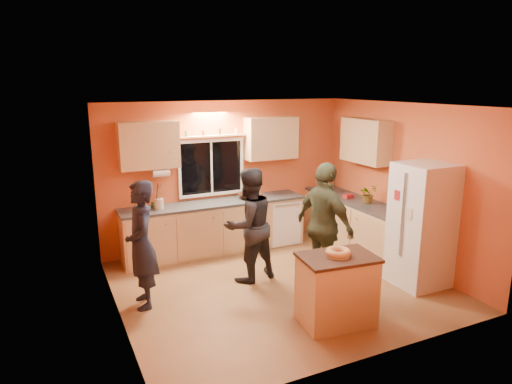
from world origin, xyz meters
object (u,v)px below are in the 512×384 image
refrigerator (422,225)px  island (337,289)px  person_center (249,225)px  person_right (325,226)px  person_left (142,245)px

refrigerator → island: bearing=-166.4°
island → refrigerator: bearing=19.9°
person_center → refrigerator: bearing=139.3°
person_center → person_right: (0.88, -0.67, 0.06)m
person_left → person_center: size_ratio=0.99×
person_left → person_right: 2.54m
refrigerator → person_left: refrigerator is taller
person_right → person_center: bearing=43.3°
island → person_left: size_ratio=0.57×
person_center → person_right: bearing=131.1°
refrigerator → island: refrigerator is taller
island → person_left: person_left is taller
island → person_left: 2.55m
island → person_center: size_ratio=0.57×
person_left → person_center: person_center is taller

